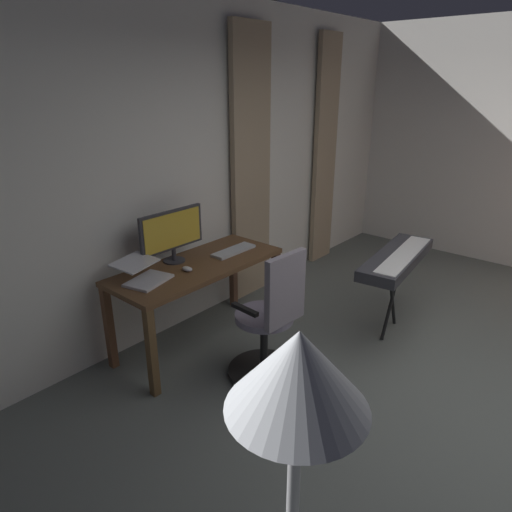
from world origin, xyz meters
The scene contains 12 objects.
ground_plane centered at (0.00, 0.00, 0.00)m, with size 8.09×8.09×0.00m, color #5F645F.
back_room_partition centered at (0.00, -2.64, 1.42)m, with size 6.22×0.10×2.85m, color silver.
curtain_left_panel centered at (-1.79, -2.53, 1.33)m, with size 0.40×0.06×2.66m, color tan.
curtain_right_panel centered at (-0.45, -2.53, 1.33)m, with size 0.52×0.06×2.66m, color tan.
desk centered at (0.62, -2.18, 0.64)m, with size 1.49×0.62×0.74m.
office_chair centered at (0.63, -1.40, 0.48)m, with size 0.56×0.56×1.06m.
computer_monitor centered at (0.71, -2.37, 1.00)m, with size 0.62×0.18×0.44m.
computer_keyboard centered at (0.23, -2.15, 0.76)m, with size 0.43×0.14×0.02m, color #B7BCC1.
laptop centered at (1.11, -2.24, 0.80)m, with size 0.40×0.42×0.16m.
computer_mouse centered at (0.78, -2.13, 0.76)m, with size 0.06×0.10×0.04m, color silver.
piano_keyboard centered at (-0.62, -1.01, 0.71)m, with size 1.16×0.46×0.78m.
floor_lamp centered at (2.28, -0.01, 1.40)m, with size 0.31×0.31×1.70m.
Camera 1 is at (2.91, 0.42, 2.15)m, focal length 31.72 mm.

